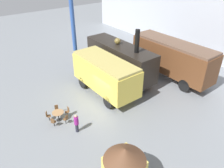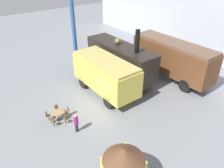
% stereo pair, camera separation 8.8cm
% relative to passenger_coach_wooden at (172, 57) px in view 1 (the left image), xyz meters
% --- Properties ---
extents(ground_plane, '(80.00, 80.00, 0.00)m').
position_rel_passenger_coach_wooden_xyz_m(ground_plane, '(-0.34, -8.52, -2.39)').
color(ground_plane, gray).
extents(backdrop_wall, '(44.00, 0.15, 9.00)m').
position_rel_passenger_coach_wooden_xyz_m(backdrop_wall, '(-0.34, 7.07, 2.11)').
color(backdrop_wall, '#B2B7C1').
rests_on(backdrop_wall, ground_plane).
extents(passenger_coach_wooden, '(9.17, 2.58, 4.03)m').
position_rel_passenger_coach_wooden_xyz_m(passenger_coach_wooden, '(0.00, 0.00, 0.00)').
color(passenger_coach_wooden, brown).
rests_on(passenger_coach_wooden, ground_plane).
extents(steam_locomotive, '(8.66, 2.41, 5.88)m').
position_rel_passenger_coach_wooden_xyz_m(steam_locomotive, '(-3.22, -4.36, -0.13)').
color(steam_locomotive, black).
rests_on(steam_locomotive, ground_plane).
extents(passenger_coach_vintage, '(7.07, 2.79, 3.49)m').
position_rel_passenger_coach_wooden_xyz_m(passenger_coach_vintage, '(-1.75, -7.33, -0.30)').
color(passenger_coach_vintage, '#E0C64C').
rests_on(passenger_coach_vintage, ground_plane).
extents(cafe_table_near, '(0.93, 0.93, 0.78)m').
position_rel_passenger_coach_wooden_xyz_m(cafe_table_near, '(-0.73, -12.78, -1.76)').
color(cafe_table_near, black).
rests_on(cafe_table_near, ground_plane).
extents(cafe_chair_0, '(0.39, 0.37, 0.87)m').
position_rel_passenger_coach_wooden_xyz_m(cafe_chair_0, '(0.06, -12.51, -1.88)').
color(cafe_chair_0, black).
rests_on(cafe_chair_0, ground_plane).
extents(cafe_chair_1, '(0.36, 0.36, 0.87)m').
position_rel_passenger_coach_wooden_xyz_m(cafe_chair_1, '(-0.75, -11.94, -1.88)').
color(cafe_chair_1, black).
rests_on(cafe_chair_1, ground_plane).
extents(cafe_chair_2, '(0.39, 0.37, 0.87)m').
position_rel_passenger_coach_wooden_xyz_m(cafe_chair_2, '(-1.54, -12.53, -1.88)').
color(cafe_chair_2, black).
rests_on(cafe_chair_2, ground_plane).
extents(cafe_chair_3, '(0.40, 0.40, 0.87)m').
position_rel_passenger_coach_wooden_xyz_m(cafe_chair_3, '(-1.22, -13.47, -1.88)').
color(cafe_chair_3, black).
rests_on(cafe_chair_3, ground_plane).
extents(cafe_chair_4, '(0.40, 0.40, 0.87)m').
position_rel_passenger_coach_wooden_xyz_m(cafe_chair_4, '(-0.23, -13.45, -1.88)').
color(cafe_chair_4, black).
rests_on(cafe_chair_4, ground_plane).
extents(visitor_person, '(0.34, 0.34, 1.57)m').
position_rel_passenger_coach_wooden_xyz_m(visitor_person, '(1.33, -12.27, -1.54)').
color(visitor_person, '#262633').
rests_on(visitor_person, ground_plane).
extents(ticket_kiosk, '(2.34, 2.34, 3.00)m').
position_rel_passenger_coach_wooden_xyz_m(ticket_kiosk, '(6.94, -12.43, -0.72)').
color(ticket_kiosk, '#DBC151').
rests_on(ticket_kiosk, ground_plane).
extents(support_pillar, '(0.44, 0.44, 8.00)m').
position_rel_passenger_coach_wooden_xyz_m(support_pillar, '(-7.62, -7.13, 1.61)').
color(support_pillar, '#2D519E').
rests_on(support_pillar, ground_plane).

